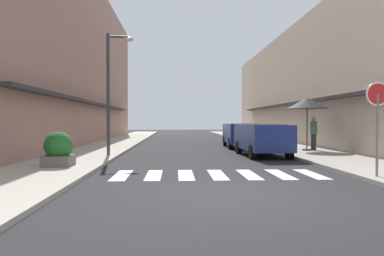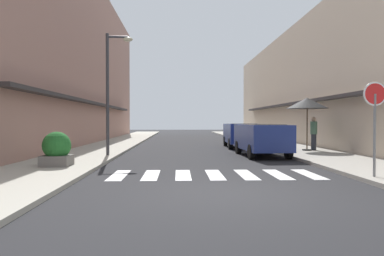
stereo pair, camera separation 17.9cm
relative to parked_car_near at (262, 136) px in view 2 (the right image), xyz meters
The scene contains 13 objects.
ground_plane 8.38m from the parked_car_near, 109.11° to the left, with size 91.09×91.09×0.00m, color #232326.
sidewalk_left 11.31m from the parked_car_near, 135.78° to the left, with size 3.17×57.97×0.12m, color #ADA899.
sidewalk_right 8.34m from the parked_car_near, 71.49° to the left, with size 3.17×57.97×0.12m, color #9E998E.
building_row_left 15.92m from the parked_car_near, 143.70° to the left, with size 5.50×39.26×11.93m.
building_row_right 11.64m from the parked_car_near, 53.09° to the left, with size 5.50×39.26×8.34m.
crosswalk 6.48m from the parked_car_near, 115.16° to the right, with size 6.15×2.20×0.01m.
parked_car_near is the anchor object (origin of this frame).
parked_car_mid 5.61m from the parked_car_near, 90.00° to the left, with size 1.91×4.49×1.47m.
round_street_sign 7.33m from the parked_car_near, 78.41° to the right, with size 0.65×0.07×2.55m.
street_lamp 7.19m from the parked_car_near, behind, with size 1.19×0.28×5.35m.
cafe_umbrella 3.68m from the parked_car_near, 33.97° to the left, with size 2.08×2.08×2.69m.
planter_corner 8.98m from the parked_car_near, 151.36° to the right, with size 0.93×0.93×1.15m.
pedestrian_walking_near 3.70m from the parked_car_near, 32.03° to the left, with size 0.34×0.34×1.70m.
Camera 2 is at (-1.10, -8.22, 1.61)m, focal length 34.96 mm.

